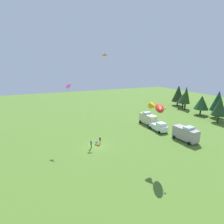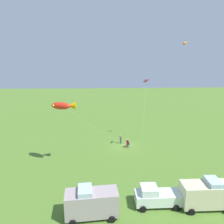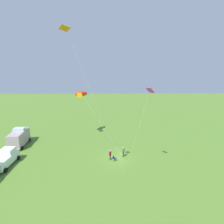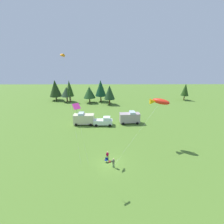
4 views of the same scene
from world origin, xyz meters
name	(u,v)px [view 3 (image 3 of 4)]	position (x,y,z in m)	size (l,w,h in m)	color
ground_plane	(117,159)	(0.00, 0.00, 0.00)	(160.00, 160.00, 0.00)	#51782A
person_kite_flyer	(123,151)	(0.56, -1.11, 1.02)	(0.56, 0.49, 1.74)	#375046
folding_chair	(114,158)	(-0.69, 0.46, 0.49)	(0.59, 0.59, 0.82)	navy
person_spectator	(110,154)	(-0.49, 1.10, 1.02)	(0.55, 0.44, 1.74)	#3F5327
backpack_on_grass	(115,158)	(-0.12, 0.37, 0.11)	(0.32, 0.22, 0.22)	red
truck_white_pickup	(5,158)	(-1.82, 17.06, 1.10)	(5.01, 2.42, 2.34)	silver
van_motorhome_grey	(19,137)	(5.28, 18.49, 1.64)	(5.57, 2.98, 3.34)	#A59597
kite_large_fish	(81,94)	(9.63, 7.07, 9.35)	(11.39, 9.51, 10.00)	red
kite_delta_orange	(66,29)	(-7.92, 5.25, 18.03)	(3.58, 6.95, 18.47)	orange
kite_diamond_rainbow	(149,93)	(-4.43, -3.80, 11.37)	(1.46, 3.38, 12.07)	#DE3595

